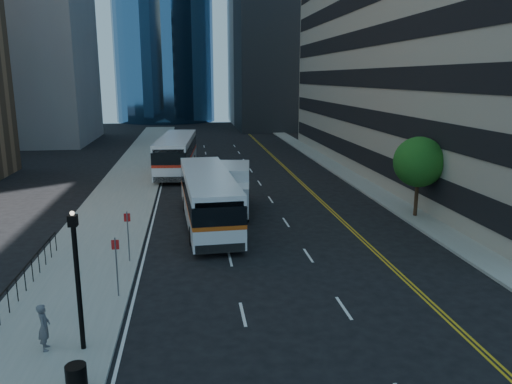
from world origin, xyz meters
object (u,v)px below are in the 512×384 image
at_px(lamp_post, 77,275).
at_px(pedestrian, 44,327).
at_px(bus_front, 208,197).
at_px(bus_rear, 177,153).
at_px(street_tree, 419,162).
at_px(trash_can, 77,380).
at_px(box_truck, 233,188).

xyz_separation_m(lamp_post, pedestrian, (-1.21, 0.10, -1.78)).
bearing_deg(bus_front, lamp_post, -111.43).
height_order(bus_front, bus_rear, bus_rear).
height_order(street_tree, bus_rear, street_tree).
bearing_deg(bus_front, bus_rear, 94.02).
bearing_deg(bus_rear, bus_front, -78.31).
distance_m(lamp_post, trash_can, 3.30).
xyz_separation_m(street_tree, box_truck, (-11.55, 3.09, -2.04)).
relative_size(street_tree, lamp_post, 1.12).
distance_m(bus_front, trash_can, 17.30).
xyz_separation_m(street_tree, bus_front, (-13.33, 0.21, -1.88)).
height_order(lamp_post, trash_can, lamp_post).
distance_m(bus_front, box_truck, 3.39).
height_order(street_tree, box_truck, street_tree).
bearing_deg(bus_rear, pedestrian, -92.01).
bearing_deg(pedestrian, trash_can, -159.19).
height_order(box_truck, trash_can, box_truck).
bearing_deg(bus_front, trash_can, -107.81).
bearing_deg(box_truck, pedestrian, -107.23).
height_order(lamp_post, bus_rear, lamp_post).
relative_size(bus_front, trash_can, 14.22).
relative_size(trash_can, pedestrian, 0.56).
relative_size(street_tree, pedestrian, 3.21).
bearing_deg(pedestrian, box_truck, -34.03).
distance_m(bus_front, pedestrian, 15.30).
relative_size(street_tree, bus_front, 0.40).
xyz_separation_m(bus_front, box_truck, (1.78, 2.89, -0.16)).
relative_size(lamp_post, pedestrian, 2.87).
bearing_deg(lamp_post, bus_front, 71.80).
relative_size(bus_rear, trash_can, 15.06).
distance_m(lamp_post, bus_rear, 32.16).
bearing_deg(trash_can, lamp_post, 97.49).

